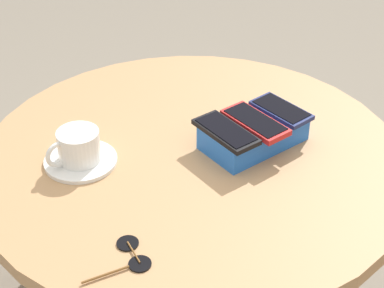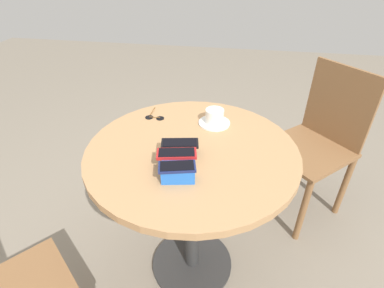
{
  "view_description": "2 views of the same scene",
  "coord_description": "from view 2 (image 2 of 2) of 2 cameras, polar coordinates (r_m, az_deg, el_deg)",
  "views": [
    {
      "loc": [
        0.47,
        0.93,
        1.49
      ],
      "look_at": [
        0.0,
        0.0,
        0.78
      ],
      "focal_mm": 60.0,
      "sensor_mm": 36.0,
      "label": 1
    },
    {
      "loc": [
        -0.96,
        -0.16,
        1.44
      ],
      "look_at": [
        0.0,
        0.0,
        0.78
      ],
      "focal_mm": 28.0,
      "sensor_mm": 36.0,
      "label": 2
    }
  ],
  "objects": [
    {
      "name": "phone_red",
      "position": [
        1.07,
        -2.95,
        -1.82
      ],
      "size": [
        0.09,
        0.15,
        0.01
      ],
      "color": "red",
      "rests_on": "phone_box"
    },
    {
      "name": "phone_box",
      "position": [
        1.08,
        -2.59,
        -3.26
      ],
      "size": [
        0.22,
        0.15,
        0.05
      ],
      "color": "blue",
      "rests_on": "round_table"
    },
    {
      "name": "round_table",
      "position": [
        1.28,
        0.0,
        -6.32
      ],
      "size": [
        0.85,
        0.85,
        0.76
      ],
      "color": "#2D2D2D",
      "rests_on": "ground_plane"
    },
    {
      "name": "saucer",
      "position": [
        1.36,
        4.26,
        4.03
      ],
      "size": [
        0.14,
        0.14,
        0.01
      ],
      "primitive_type": "cylinder",
      "color": "white",
      "rests_on": "round_table"
    },
    {
      "name": "sunglasses",
      "position": [
        1.42,
        -7.17,
        5.13
      ],
      "size": [
        0.12,
        0.09,
        0.01
      ],
      "color": "black",
      "rests_on": "round_table"
    },
    {
      "name": "coffee_cup",
      "position": [
        1.34,
        4.31,
        5.43
      ],
      "size": [
        0.11,
        0.08,
        0.06
      ],
      "color": "white",
      "rests_on": "saucer"
    },
    {
      "name": "phone_navy",
      "position": [
        1.01,
        -2.86,
        -4.34
      ],
      "size": [
        0.09,
        0.14,
        0.01
      ],
      "color": "navy",
      "rests_on": "phone_box"
    },
    {
      "name": "chair_far_side",
      "position": [
        1.88,
        22.5,
        0.24
      ],
      "size": [
        0.59,
        0.59,
        0.9
      ],
      "color": "brown",
      "rests_on": "ground_plane"
    },
    {
      "name": "ground_plane",
      "position": [
        1.74,
        0.0,
        -21.75
      ],
      "size": [
        8.0,
        8.0,
        0.0
      ],
      "primitive_type": "plane",
      "color": "gray"
    },
    {
      "name": "phone_black",
      "position": [
        1.12,
        -2.34,
        0.14
      ],
      "size": [
        0.09,
        0.15,
        0.01
      ],
      "color": "black",
      "rests_on": "phone_box"
    }
  ]
}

